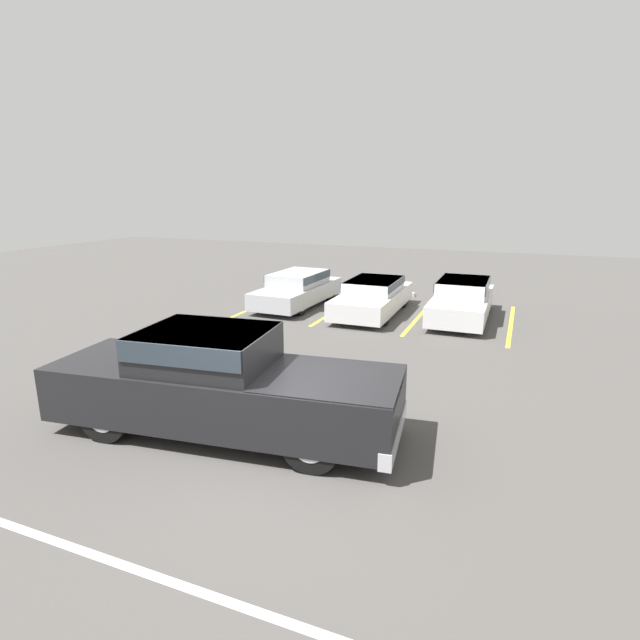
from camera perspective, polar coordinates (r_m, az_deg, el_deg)
The scene contains 11 objects.
ground_plane at distance 8.61m, azimuth -5.40°, elevation -14.19°, with size 60.00×60.00×0.00m, color #4C4947.
stall_stripe_a at distance 19.20m, azimuth -6.04°, elevation 2.07°, with size 0.12×5.33×0.01m, color yellow.
stall_stripe_b at distance 18.03m, azimuth 2.18°, elevation 1.32°, with size 0.12×5.33×0.01m, color yellow.
stall_stripe_c at distance 17.29m, azimuth 11.31°, elevation 0.46°, with size 0.12×5.33×0.01m, color yellow.
stall_stripe_d at distance 17.01m, azimuth 20.98°, elevation -0.46°, with size 0.12×5.33×0.01m, color yellow.
aisle_stripe_foreground at distance 7.13m, azimuth -25.92°, elevation -22.50°, with size 0.12×9.86×0.01m, color white.
pickup_truck at distance 8.81m, azimuth -10.86°, elevation -7.09°, with size 6.26×2.65×1.85m.
parked_sedan_a at distance 18.44m, azimuth -2.56°, elevation 3.71°, with size 1.88×4.52×1.24m.
parked_sedan_b at distance 17.31m, azimuth 6.09°, elevation 2.83°, with size 1.83×4.69×1.19m.
parked_sedan_c at distance 17.09m, azimuth 15.95°, elevation 2.40°, with size 1.74×4.60×1.31m.
wheel_stop_curb at distance 20.66m, azimuth 8.48°, elevation 3.07°, with size 1.70×0.20×0.14m, color #B7B2A8.
Camera 1 is at (3.56, -6.66, 4.13)m, focal length 28.00 mm.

